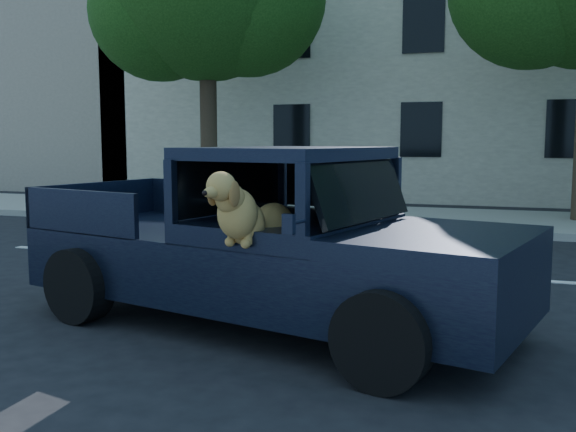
# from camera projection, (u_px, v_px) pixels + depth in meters

# --- Properties ---
(ground) EXTENTS (120.00, 120.00, 0.00)m
(ground) POSITION_uv_depth(u_px,v_px,m) (159.00, 323.00, 6.68)
(ground) COLOR black
(ground) RESTS_ON ground
(far_sidewalk) EXTENTS (60.00, 4.00, 0.15)m
(far_sidewalk) POSITION_uv_depth(u_px,v_px,m) (354.00, 217.00, 15.33)
(far_sidewalk) COLOR gray
(far_sidewalk) RESTS_ON ground
(lane_stripes) EXTENTS (21.60, 0.14, 0.01)m
(lane_stripes) POSITION_uv_depth(u_px,v_px,m) (401.00, 272.00, 9.24)
(lane_stripes) COLOR silver
(lane_stripes) RESTS_ON ground
(building_main) EXTENTS (26.00, 6.00, 9.00)m
(building_main) POSITION_uv_depth(u_px,v_px,m) (497.00, 59.00, 20.73)
(building_main) COLOR beige
(building_main) RESTS_ON ground
(building_left) EXTENTS (12.00, 6.00, 8.00)m
(building_left) POSITION_uv_depth(u_px,v_px,m) (39.00, 89.00, 26.48)
(building_left) COLOR tan
(building_left) RESTS_ON ground
(pickup_truck) EXTENTS (5.43, 3.21, 1.83)m
(pickup_truck) POSITION_uv_depth(u_px,v_px,m) (260.00, 265.00, 6.59)
(pickup_truck) COLOR black
(pickup_truck) RESTS_ON ground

